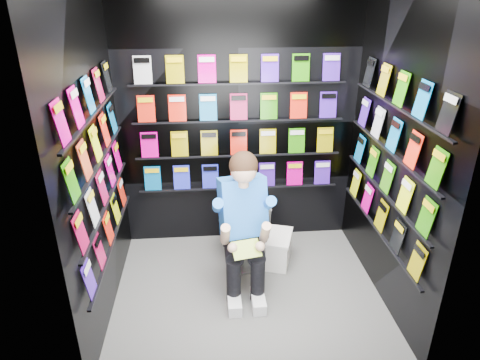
{
  "coord_description": "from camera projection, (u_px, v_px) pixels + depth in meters",
  "views": [
    {
      "loc": [
        -0.34,
        -3.14,
        2.58
      ],
      "look_at": [
        -0.06,
        0.15,
        1.07
      ],
      "focal_mm": 32.0,
      "sensor_mm": 36.0,
      "label": 1
    }
  ],
  "objects": [
    {
      "name": "floor",
      "position": [
        248.0,
        292.0,
        3.95
      ],
      "size": [
        2.4,
        2.4,
        0.0
      ],
      "primitive_type": "plane",
      "color": "#5C5C5A",
      "rests_on": "ground"
    },
    {
      "name": "wall_back",
      "position": [
        238.0,
        124.0,
        4.31
      ],
      "size": [
        2.4,
        0.04,
        2.6
      ],
      "primitive_type": "cube",
      "color": "black",
      "rests_on": "floor"
    },
    {
      "name": "wall_front",
      "position": [
        267.0,
        226.0,
        2.5
      ],
      "size": [
        2.4,
        0.04,
        2.6
      ],
      "primitive_type": "cube",
      "color": "black",
      "rests_on": "floor"
    },
    {
      "name": "wall_left",
      "position": [
        95.0,
        167.0,
        3.31
      ],
      "size": [
        0.04,
        2.0,
        2.6
      ],
      "primitive_type": "cube",
      "color": "black",
      "rests_on": "floor"
    },
    {
      "name": "wall_right",
      "position": [
        394.0,
        157.0,
        3.5
      ],
      "size": [
        0.04,
        2.0,
        2.6
      ],
      "primitive_type": "cube",
      "color": "black",
      "rests_on": "floor"
    },
    {
      "name": "comics_back",
      "position": [
        239.0,
        125.0,
        4.28
      ],
      "size": [
        2.1,
        0.06,
        1.37
      ],
      "primitive_type": null,
      "color": "#C03F23",
      "rests_on": "wall_back"
    },
    {
      "name": "comics_left",
      "position": [
        99.0,
        166.0,
        3.31
      ],
      "size": [
        0.06,
        1.7,
        1.37
      ],
      "primitive_type": null,
      "color": "#C03F23",
      "rests_on": "wall_left"
    },
    {
      "name": "comics_right",
      "position": [
        391.0,
        156.0,
        3.5
      ],
      "size": [
        0.06,
        1.7,
        1.37
      ],
      "primitive_type": null,
      "color": "#C03F23",
      "rests_on": "wall_right"
    },
    {
      "name": "toilet",
      "position": [
        239.0,
        226.0,
        4.31
      ],
      "size": [
        0.56,
        0.82,
        0.73
      ],
      "primitive_type": "imported",
      "rotation": [
        0.0,
        0.0,
        3.34
      ],
      "color": "white",
      "rests_on": "floor"
    },
    {
      "name": "longbox",
      "position": [
        279.0,
        250.0,
        4.32
      ],
      "size": [
        0.32,
        0.43,
        0.29
      ],
      "primitive_type": "cube",
      "rotation": [
        0.0,
        0.0,
        -0.31
      ],
      "color": "white",
      "rests_on": "floor"
    },
    {
      "name": "longbox_lid",
      "position": [
        279.0,
        237.0,
        4.25
      ],
      "size": [
        0.34,
        0.45,
        0.03
      ],
      "primitive_type": "cube",
      "rotation": [
        0.0,
        0.0,
        -0.31
      ],
      "color": "white",
      "rests_on": "longbox"
    },
    {
      "name": "reader",
      "position": [
        243.0,
        207.0,
        3.79
      ],
      "size": [
        0.7,
        0.89,
        1.47
      ],
      "primitive_type": null,
      "rotation": [
        0.0,
        0.0,
        0.2
      ],
      "color": "blue",
      "rests_on": "toilet"
    },
    {
      "name": "held_comic",
      "position": [
        246.0,
        249.0,
        3.56
      ],
      "size": [
        0.26,
        0.18,
        0.1
      ],
      "primitive_type": "cube",
      "rotation": [
        -0.96,
        0.0,
        0.2
      ],
      "color": "green",
      "rests_on": "reader"
    }
  ]
}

